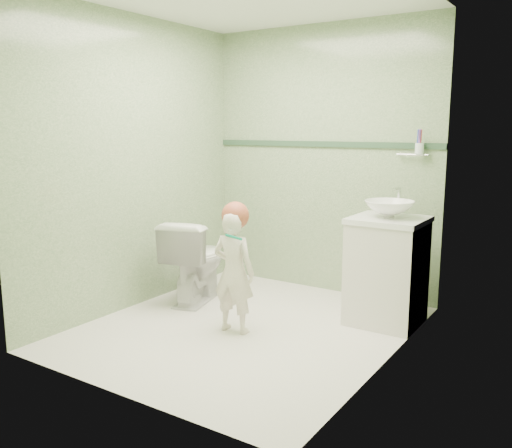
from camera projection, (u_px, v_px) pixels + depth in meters
The scene contains 12 objects.
ground at pixel (245, 328), 4.11m from camera, with size 2.50×2.50×0.00m, color white.
room_shell at pixel (245, 170), 3.90m from camera, with size 2.50×2.54×2.40m.
trim_stripe at pixel (322, 144), 4.90m from camera, with size 2.20×0.02×0.05m, color #2F4D36.
vanity at pixel (387, 273), 4.17m from camera, with size 0.52×0.50×0.80m, color silver.
counter at pixel (389, 220), 4.10m from camera, with size 0.54×0.52×0.04m, color white.
basin at pixel (389, 209), 4.08m from camera, with size 0.37×0.37×0.13m, color white.
faucet at pixel (398, 196), 4.22m from camera, with size 0.03×0.13×0.18m.
cup_holder at pixel (419, 148), 4.37m from camera, with size 0.26×0.07×0.21m.
toilet at pixel (196, 260), 4.72m from camera, with size 0.41×0.71×0.73m, color white.
toddler at pixel (234, 272), 3.98m from camera, with size 0.33×0.22×0.91m, color beige.
hair_cap at pixel (235, 215), 3.93m from camera, with size 0.20×0.20×0.20m, color #A74E33.
teal_toothbrush at pixel (233, 236), 3.78m from camera, with size 0.11×0.14×0.08m.
Camera 1 is at (2.20, -3.23, 1.50)m, focal length 38.14 mm.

